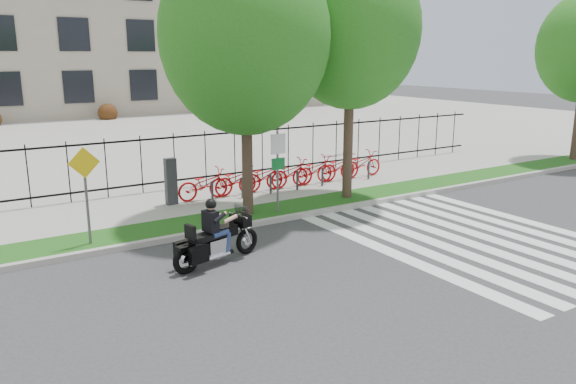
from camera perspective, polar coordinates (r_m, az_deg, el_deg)
ground at (r=12.83m, az=4.00°, el=-8.34°), size 120.00×120.00×0.00m
curb at (r=16.09m, az=-4.68°, el=-3.45°), size 60.00×0.20×0.15m
grass_verge at (r=16.82m, az=-6.03°, el=-2.72°), size 60.00×1.50×0.15m
sidewalk at (r=19.02m, az=-9.40°, el=-0.89°), size 60.00×3.50×0.15m
plaza at (r=35.58m, az=-20.66°, el=5.15°), size 80.00×34.00×0.10m
crosswalk_stripes at (r=16.01m, az=18.10°, el=-4.45°), size 5.70×8.00×0.01m
iron_fence at (r=20.37m, az=-11.46°, el=3.09°), size 30.00×0.06×2.00m
lamp_post_right at (r=27.55m, az=6.15°, el=10.30°), size 1.06×0.70×4.25m
street_tree_1 at (r=16.45m, az=-4.38°, el=15.50°), size 4.88×4.88×8.00m
street_tree_2 at (r=18.55m, az=6.41°, el=16.10°), size 4.41×4.41×8.01m
bike_share_station at (r=20.26m, az=0.03°, el=1.92°), size 8.96×0.88×1.50m
sign_pole_regulatory at (r=16.82m, az=-1.04°, el=3.19°), size 0.50×0.09×2.50m
sign_pole_warning at (r=14.77m, az=-19.88°, el=0.89°), size 0.78×0.09×2.49m
motorcycle_rider at (r=13.35m, az=-7.25°, el=-4.58°), size 2.47×1.04×1.94m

